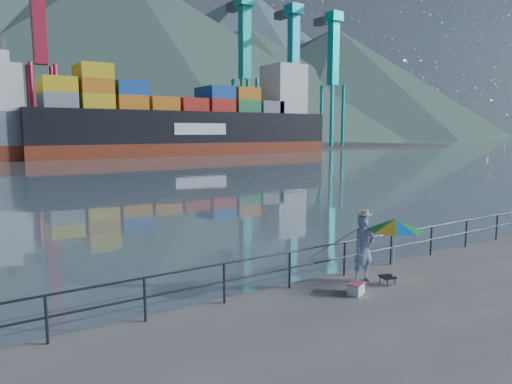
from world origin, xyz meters
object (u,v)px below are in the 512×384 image
at_px(fisherman, 364,249).
at_px(beach_umbrella, 395,225).
at_px(container_ship, 197,122).
at_px(cooler_bag, 356,289).

height_order(fisherman, beach_umbrella, fisherman).
distance_m(fisherman, container_ship, 75.38).
xyz_separation_m(beach_umbrella, container_ship, (27.92, 70.36, 4.17)).
relative_size(fisherman, beach_umbrella, 1.02).
bearing_deg(cooler_bag, fisherman, 10.78).
bearing_deg(beach_umbrella, cooler_bag, 177.61).
relative_size(beach_umbrella, cooler_bag, 3.93).
distance_m(fisherman, cooler_bag, 1.37).
xyz_separation_m(beach_umbrella, cooler_bag, (-1.34, 0.06, -1.56)).
bearing_deg(fisherman, container_ship, 68.52).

